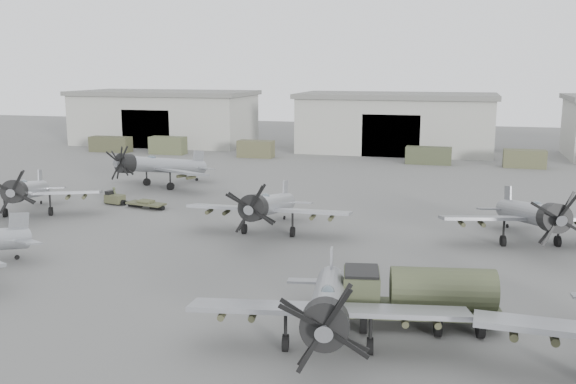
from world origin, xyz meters
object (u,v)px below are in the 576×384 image
(aircraft_mid_2, at_px, (533,215))
(aircraft_far_0, at_px, (157,166))
(aircraft_mid_0, at_px, (26,191))
(ground_crew, at_px, (115,195))
(fuel_tanker, at_px, (419,292))
(aircraft_mid_1, at_px, (268,206))
(aircraft_near_1, at_px, (328,305))
(tug_trailer, at_px, (126,201))

(aircraft_mid_2, distance_m, aircraft_far_0, 38.39)
(aircraft_mid_0, xyz_separation_m, ground_crew, (4.37, 6.81, -1.47))
(aircraft_far_0, distance_m, ground_crew, 8.34)
(aircraft_far_0, distance_m, fuel_tanker, 41.89)
(aircraft_mid_0, height_order, aircraft_mid_1, aircraft_mid_1)
(aircraft_near_1, height_order, aircraft_mid_1, aircraft_mid_1)
(aircraft_mid_1, xyz_separation_m, aircraft_far_0, (-16.98, 15.59, 0.09))
(aircraft_near_1, bearing_deg, aircraft_far_0, 116.69)
(aircraft_near_1, bearing_deg, tug_trailer, 123.61)
(aircraft_far_0, relative_size, fuel_tanker, 1.59)
(fuel_tanker, bearing_deg, aircraft_mid_0, 146.23)
(aircraft_mid_1, bearing_deg, aircraft_far_0, 135.56)
(aircraft_near_1, bearing_deg, aircraft_mid_1, 104.56)
(tug_trailer, bearing_deg, aircraft_mid_0, -122.68)
(aircraft_near_1, relative_size, aircraft_far_0, 0.99)
(aircraft_mid_1, distance_m, aircraft_mid_2, 19.03)
(aircraft_near_1, height_order, ground_crew, aircraft_near_1)
(aircraft_mid_0, height_order, aircraft_mid_2, aircraft_mid_2)
(fuel_tanker, relative_size, ground_crew, 5.19)
(aircraft_near_1, xyz_separation_m, aircraft_far_0, (-25.52, 34.35, 0.10))
(aircraft_near_1, relative_size, aircraft_mid_2, 0.98)
(aircraft_mid_0, relative_size, tug_trailer, 1.86)
(aircraft_far_0, distance_m, tug_trailer, 9.21)
(aircraft_mid_1, height_order, ground_crew, aircraft_mid_1)
(fuel_tanker, bearing_deg, ground_crew, 133.64)
(fuel_tanker, height_order, ground_crew, fuel_tanker)
(aircraft_mid_2, bearing_deg, tug_trailer, 158.54)
(ground_crew, bearing_deg, aircraft_mid_1, -136.04)
(aircraft_mid_2, distance_m, fuel_tanker, 17.78)
(aircraft_near_1, distance_m, ground_crew, 36.75)
(aircraft_mid_2, height_order, aircraft_far_0, aircraft_far_0)
(aircraft_mid_2, bearing_deg, aircraft_far_0, 145.51)
(aircraft_near_1, bearing_deg, fuel_tanker, 39.62)
(tug_trailer, distance_m, ground_crew, 1.79)
(aircraft_mid_0, bearing_deg, aircraft_far_0, 48.53)
(aircraft_mid_1, bearing_deg, tug_trailer, 154.98)
(ground_crew, bearing_deg, fuel_tanker, -149.38)
(aircraft_mid_0, bearing_deg, aircraft_mid_2, -22.38)
(aircraft_mid_0, xyz_separation_m, aircraft_far_0, (4.61, 14.99, 0.14))
(aircraft_mid_2, bearing_deg, aircraft_mid_1, 172.27)
(aircraft_near_1, xyz_separation_m, fuel_tanker, (3.67, 4.31, -0.58))
(aircraft_mid_0, xyz_separation_m, aircraft_mid_1, (21.59, -0.59, 0.05))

